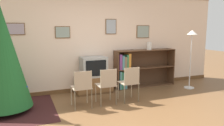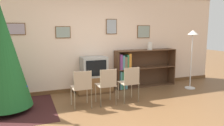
{
  "view_description": "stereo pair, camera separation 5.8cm",
  "coord_description": "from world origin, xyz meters",
  "px_view_note": "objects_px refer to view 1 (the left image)",
  "views": [
    {
      "loc": [
        -1.63,
        -3.36,
        1.69
      ],
      "look_at": [
        0.26,
        1.26,
        0.9
      ],
      "focal_mm": 35.0,
      "sensor_mm": 36.0,
      "label": 1
    },
    {
      "loc": [
        -1.57,
        -3.38,
        1.69
      ],
      "look_at": [
        0.26,
        1.26,
        0.9
      ],
      "focal_mm": 35.0,
      "sensor_mm": 36.0,
      "label": 2
    }
  ],
  "objects_px": {
    "folding_chair_center": "(107,84)",
    "vase": "(149,46)",
    "tv_console": "(94,84)",
    "standing_lamp": "(192,44)",
    "television": "(93,67)",
    "folding_chair_right": "(130,82)",
    "bookshelf": "(135,68)",
    "folding_chair_left": "(82,87)",
    "christmas_tree": "(3,56)"
  },
  "relations": [
    {
      "from": "folding_chair_center",
      "to": "vase",
      "type": "relative_size",
      "value": 3.85
    },
    {
      "from": "tv_console",
      "to": "folding_chair_center",
      "type": "distance_m",
      "value": 1.03
    },
    {
      "from": "vase",
      "to": "standing_lamp",
      "type": "height_order",
      "value": "standing_lamp"
    },
    {
      "from": "television",
      "to": "folding_chair_right",
      "type": "relative_size",
      "value": 0.79
    },
    {
      "from": "tv_console",
      "to": "folding_chair_center",
      "type": "height_order",
      "value": "folding_chair_center"
    },
    {
      "from": "folding_chair_right",
      "to": "tv_console",
      "type": "bearing_deg",
      "value": 119.5
    },
    {
      "from": "tv_console",
      "to": "standing_lamp",
      "type": "height_order",
      "value": "standing_lamp"
    },
    {
      "from": "bookshelf",
      "to": "standing_lamp",
      "type": "xyz_separation_m",
      "value": [
        1.39,
        -0.69,
        0.71
      ]
    },
    {
      "from": "standing_lamp",
      "to": "vase",
      "type": "bearing_deg",
      "value": 145.98
    },
    {
      "from": "folding_chair_left",
      "to": "standing_lamp",
      "type": "relative_size",
      "value": 0.5
    },
    {
      "from": "folding_chair_right",
      "to": "standing_lamp",
      "type": "bearing_deg",
      "value": 10.56
    },
    {
      "from": "folding_chair_right",
      "to": "vase",
      "type": "bearing_deg",
      "value": 42.44
    },
    {
      "from": "vase",
      "to": "bookshelf",
      "type": "bearing_deg",
      "value": 173.78
    },
    {
      "from": "folding_chair_center",
      "to": "standing_lamp",
      "type": "height_order",
      "value": "standing_lamp"
    },
    {
      "from": "folding_chair_center",
      "to": "standing_lamp",
      "type": "xyz_separation_m",
      "value": [
        2.66,
        0.39,
        0.79
      ]
    },
    {
      "from": "tv_console",
      "to": "folding_chair_right",
      "type": "distance_m",
      "value": 1.17
    },
    {
      "from": "folding_chair_left",
      "to": "folding_chair_right",
      "type": "relative_size",
      "value": 1.0
    },
    {
      "from": "vase",
      "to": "folding_chair_left",
      "type": "bearing_deg",
      "value": -155.4
    },
    {
      "from": "folding_chair_right",
      "to": "standing_lamp",
      "type": "distance_m",
      "value": 2.27
    },
    {
      "from": "folding_chair_left",
      "to": "vase",
      "type": "xyz_separation_m",
      "value": [
        2.26,
        1.04,
        0.71
      ]
    },
    {
      "from": "television",
      "to": "folding_chair_left",
      "type": "height_order",
      "value": "television"
    },
    {
      "from": "standing_lamp",
      "to": "tv_console",
      "type": "bearing_deg",
      "value": 167.09
    },
    {
      "from": "tv_console",
      "to": "folding_chair_right",
      "type": "relative_size",
      "value": 1.16
    },
    {
      "from": "folding_chair_center",
      "to": "tv_console",
      "type": "bearing_deg",
      "value": 90.0
    },
    {
      "from": "folding_chair_right",
      "to": "bookshelf",
      "type": "xyz_separation_m",
      "value": [
        0.7,
        1.08,
        0.08
      ]
    },
    {
      "from": "vase",
      "to": "standing_lamp",
      "type": "bearing_deg",
      "value": -34.02
    },
    {
      "from": "christmas_tree",
      "to": "vase",
      "type": "height_order",
      "value": "christmas_tree"
    },
    {
      "from": "christmas_tree",
      "to": "television",
      "type": "distance_m",
      "value": 2.19
    },
    {
      "from": "christmas_tree",
      "to": "tv_console",
      "type": "relative_size",
      "value": 2.42
    },
    {
      "from": "christmas_tree",
      "to": "folding_chair_right",
      "type": "bearing_deg",
      "value": -8.02
    },
    {
      "from": "christmas_tree",
      "to": "vase",
      "type": "relative_size",
      "value": 10.79
    },
    {
      "from": "tv_console",
      "to": "folding_chair_right",
      "type": "bearing_deg",
      "value": -60.5
    },
    {
      "from": "christmas_tree",
      "to": "bookshelf",
      "type": "distance_m",
      "value": 3.45
    },
    {
      "from": "folding_chair_center",
      "to": "vase",
      "type": "height_order",
      "value": "vase"
    },
    {
      "from": "bookshelf",
      "to": "vase",
      "type": "bearing_deg",
      "value": -6.22
    },
    {
      "from": "tv_console",
      "to": "christmas_tree",
      "type": "bearing_deg",
      "value": -162.91
    },
    {
      "from": "tv_console",
      "to": "folding_chair_right",
      "type": "height_order",
      "value": "folding_chair_right"
    },
    {
      "from": "folding_chair_left",
      "to": "folding_chair_center",
      "type": "distance_m",
      "value": 0.57
    },
    {
      "from": "christmas_tree",
      "to": "bookshelf",
      "type": "relative_size",
      "value": 1.24
    },
    {
      "from": "folding_chair_right",
      "to": "bookshelf",
      "type": "bearing_deg",
      "value": 56.95
    },
    {
      "from": "folding_chair_left",
      "to": "folding_chair_right",
      "type": "xyz_separation_m",
      "value": [
        1.13,
        0.0,
        0.0
      ]
    },
    {
      "from": "tv_console",
      "to": "folding_chair_center",
      "type": "bearing_deg",
      "value": -90.0
    },
    {
      "from": "television",
      "to": "folding_chair_right",
      "type": "distance_m",
      "value": 1.17
    },
    {
      "from": "tv_console",
      "to": "standing_lamp",
      "type": "bearing_deg",
      "value": -12.91
    },
    {
      "from": "folding_chair_center",
      "to": "folding_chair_left",
      "type": "bearing_deg",
      "value": 180.0
    },
    {
      "from": "folding_chair_center",
      "to": "bookshelf",
      "type": "relative_size",
      "value": 0.44
    },
    {
      "from": "television",
      "to": "folding_chair_center",
      "type": "height_order",
      "value": "television"
    },
    {
      "from": "folding_chair_center",
      "to": "standing_lamp",
      "type": "relative_size",
      "value": 0.5
    },
    {
      "from": "folding_chair_left",
      "to": "standing_lamp",
      "type": "height_order",
      "value": "standing_lamp"
    },
    {
      "from": "christmas_tree",
      "to": "standing_lamp",
      "type": "height_order",
      "value": "christmas_tree"
    }
  ]
}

